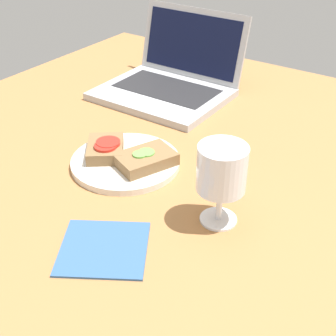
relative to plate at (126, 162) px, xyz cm
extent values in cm
cube|color=#9E6B3D|center=(11.25, 2.08, -2.19)|extent=(140.00, 140.00, 3.00)
cylinder|color=silver|center=(0.00, 0.00, 0.00)|extent=(22.51, 22.51, 1.37)
cube|color=brown|center=(-4.67, -0.75, 1.94)|extent=(11.76, 12.24, 2.51)
cylinder|color=red|center=(-3.99, -0.50, 3.51)|extent=(5.03, 5.03, 0.64)
cylinder|color=red|center=(-3.61, -1.82, 3.45)|extent=(4.66, 4.66, 0.52)
cube|color=brown|center=(4.67, 0.75, 1.92)|extent=(11.64, 13.58, 2.48)
cylinder|color=#6BB74C|center=(4.61, 1.10, 3.32)|extent=(3.38, 3.38, 0.30)
cylinder|color=#6BB74C|center=(4.02, -0.28, 3.35)|extent=(2.87, 2.87, 0.36)
cylinder|color=white|center=(24.73, -5.02, -0.49)|extent=(6.52, 6.52, 0.40)
cylinder|color=white|center=(24.73, -5.02, 2.89)|extent=(1.08, 1.08, 6.34)
cylinder|color=white|center=(24.73, -5.02, 10.05)|extent=(8.35, 8.35, 7.99)
cylinder|color=white|center=(24.73, -5.02, 8.43)|extent=(7.68, 7.68, 4.75)
cube|color=#ADAFB5|center=(-13.13, 31.72, 0.25)|extent=(32.79, 25.71, 1.88)
cube|color=#232326|center=(-13.13, 34.03, 1.27)|extent=(26.88, 14.14, 0.16)
cube|color=#ADAFB5|center=(-13.13, 46.82, 10.30)|extent=(32.13, 5.27, 18.42)
cube|color=black|center=(-13.13, 46.32, 10.30)|extent=(28.85, 3.93, 15.35)
cube|color=#33598C|center=(13.12, -22.00, -0.49)|extent=(18.87, 18.66, 0.40)
camera|label=1|loc=(53.58, -62.70, 51.23)|focal=50.00mm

